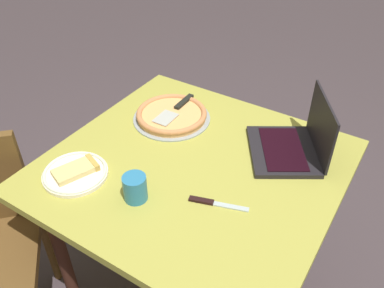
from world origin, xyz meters
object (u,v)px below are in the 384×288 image
(dining_table, at_px, (193,181))
(pizza_tray, at_px, (172,115))
(drink_cup, at_px, (135,188))
(pizza_plate, at_px, (76,172))
(table_knife, at_px, (212,203))
(laptop, at_px, (294,143))

(dining_table, height_order, pizza_tray, pizza_tray)
(drink_cup, bearing_deg, dining_table, -105.80)
(dining_table, bearing_deg, drink_cup, 74.20)
(drink_cup, bearing_deg, pizza_plate, 5.90)
(pizza_tray, distance_m, table_knife, 0.52)
(table_knife, distance_m, drink_cup, 0.26)
(table_knife, bearing_deg, pizza_plate, 16.18)
(pizza_plate, relative_size, pizza_tray, 0.71)
(dining_table, distance_m, pizza_tray, 0.33)
(dining_table, bearing_deg, table_knife, 139.55)
(laptop, height_order, table_knife, laptop)
(pizza_plate, distance_m, pizza_tray, 0.48)
(pizza_tray, relative_size, table_knife, 1.66)
(dining_table, distance_m, laptop, 0.41)
(pizza_tray, xyz_separation_m, table_knife, (-0.39, 0.34, -0.02))
(pizza_plate, distance_m, drink_cup, 0.25)
(pizza_plate, bearing_deg, pizza_tray, -100.23)
(laptop, relative_size, drink_cup, 4.17)
(pizza_tray, bearing_deg, pizza_plate, 79.77)
(table_knife, xyz_separation_m, drink_cup, (0.23, 0.11, 0.04))
(dining_table, height_order, pizza_plate, pizza_plate)
(pizza_plate, relative_size, table_knife, 1.17)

